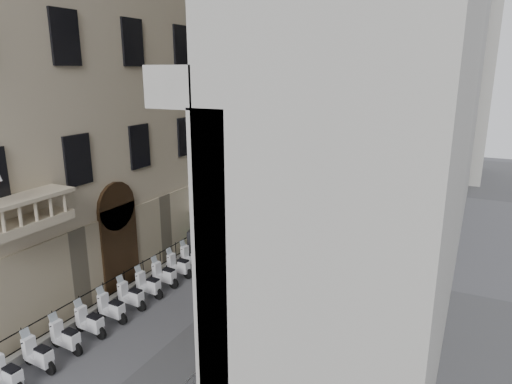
# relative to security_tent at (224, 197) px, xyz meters

# --- Properties ---
(far_building) EXTENTS (22.00, 10.00, 30.00)m
(far_building) POSITION_rel_security_tent_xyz_m (3.60, 28.00, 12.03)
(far_building) COLOR #A4A39B
(far_building) RESTS_ON ground
(iron_fence) EXTENTS (0.30, 28.00, 1.40)m
(iron_fence) POSITION_rel_security_tent_xyz_m (-0.70, -2.00, -2.97)
(iron_fence) COLOR black
(iron_fence) RESTS_ON ground
(blue_awning) EXTENTS (1.60, 3.00, 3.00)m
(blue_awning) POSITION_rel_security_tent_xyz_m (7.75, 6.00, -2.97)
(blue_awning) COLOR navy
(blue_awning) RESTS_ON ground
(flag) EXTENTS (1.00, 1.40, 8.20)m
(flag) POSITION_rel_security_tent_xyz_m (-0.40, -15.00, -2.97)
(flag) COLOR #9E0C11
(flag) RESTS_ON ground
(scooter_2) EXTENTS (1.43, 0.64, 1.50)m
(scooter_2) POSITION_rel_security_tent_xyz_m (0.35, -14.28, -2.97)
(scooter_2) COLOR white
(scooter_2) RESTS_ON ground
(scooter_3) EXTENTS (1.43, 0.64, 1.50)m
(scooter_3) POSITION_rel_security_tent_xyz_m (0.35, -13.03, -2.97)
(scooter_3) COLOR white
(scooter_3) RESTS_ON ground
(scooter_4) EXTENTS (1.43, 0.64, 1.50)m
(scooter_4) POSITION_rel_security_tent_xyz_m (0.35, -11.77, -2.97)
(scooter_4) COLOR white
(scooter_4) RESTS_ON ground
(scooter_5) EXTENTS (1.43, 0.64, 1.50)m
(scooter_5) POSITION_rel_security_tent_xyz_m (0.35, -10.52, -2.97)
(scooter_5) COLOR white
(scooter_5) RESTS_ON ground
(scooter_6) EXTENTS (1.43, 0.64, 1.50)m
(scooter_6) POSITION_rel_security_tent_xyz_m (0.35, -9.26, -2.97)
(scooter_6) COLOR white
(scooter_6) RESTS_ON ground
(scooter_7) EXTENTS (1.43, 0.64, 1.50)m
(scooter_7) POSITION_rel_security_tent_xyz_m (0.35, -8.01, -2.97)
(scooter_7) COLOR white
(scooter_7) RESTS_ON ground
(scooter_8) EXTENTS (1.43, 0.64, 1.50)m
(scooter_8) POSITION_rel_security_tent_xyz_m (0.35, -6.75, -2.97)
(scooter_8) COLOR white
(scooter_8) RESTS_ON ground
(scooter_9) EXTENTS (1.43, 0.64, 1.50)m
(scooter_9) POSITION_rel_security_tent_xyz_m (0.35, -5.49, -2.97)
(scooter_9) COLOR white
(scooter_9) RESTS_ON ground
(scooter_10) EXTENTS (1.43, 0.64, 1.50)m
(scooter_10) POSITION_rel_security_tent_xyz_m (0.35, -4.24, -2.97)
(scooter_10) COLOR white
(scooter_10) RESTS_ON ground
(scooter_11) EXTENTS (1.43, 0.64, 1.50)m
(scooter_11) POSITION_rel_security_tent_xyz_m (0.35, -2.98, -2.97)
(scooter_11) COLOR white
(scooter_11) RESTS_ON ground
(scooter_12) EXTENTS (1.43, 0.64, 1.50)m
(scooter_12) POSITION_rel_security_tent_xyz_m (0.35, -1.73, -2.97)
(scooter_12) COLOR white
(scooter_12) RESTS_ON ground
(scooter_13) EXTENTS (1.43, 0.64, 1.50)m
(scooter_13) POSITION_rel_security_tent_xyz_m (0.35, -0.47, -2.97)
(scooter_13) COLOR white
(scooter_13) RESTS_ON ground
(scooter_14) EXTENTS (1.43, 0.64, 1.50)m
(scooter_14) POSITION_rel_security_tent_xyz_m (0.35, 0.78, -2.97)
(scooter_14) COLOR white
(scooter_14) RESTS_ON ground
(barrier_2) EXTENTS (0.60, 2.40, 1.10)m
(barrier_2) POSITION_rel_security_tent_xyz_m (6.43, -10.16, -2.97)
(barrier_2) COLOR #989B9F
(barrier_2) RESTS_ON ground
(barrier_3) EXTENTS (0.60, 2.40, 1.10)m
(barrier_3) POSITION_rel_security_tent_xyz_m (6.43, -7.66, -2.97)
(barrier_3) COLOR #989B9F
(barrier_3) RESTS_ON ground
(barrier_4) EXTENTS (0.60, 2.40, 1.10)m
(barrier_4) POSITION_rel_security_tent_xyz_m (6.43, -5.16, -2.97)
(barrier_4) COLOR #989B9F
(barrier_4) RESTS_ON ground
(barrier_5) EXTENTS (0.60, 2.40, 1.10)m
(barrier_5) POSITION_rel_security_tent_xyz_m (6.43, -2.66, -2.97)
(barrier_5) COLOR #989B9F
(barrier_5) RESTS_ON ground
(barrier_6) EXTENTS (0.60, 2.40, 1.10)m
(barrier_6) POSITION_rel_security_tent_xyz_m (6.43, -0.16, -2.97)
(barrier_6) COLOR #989B9F
(barrier_6) RESTS_ON ground
(barrier_7) EXTENTS (0.60, 2.40, 1.10)m
(barrier_7) POSITION_rel_security_tent_xyz_m (6.43, 2.34, -2.97)
(barrier_7) COLOR #989B9F
(barrier_7) RESTS_ON ground
(security_tent) EXTENTS (4.38, 4.38, 3.56)m
(security_tent) POSITION_rel_security_tent_xyz_m (0.00, 0.00, 0.00)
(security_tent) COLOR white
(security_tent) RESTS_ON ground
(street_lamp) EXTENTS (2.41, 0.68, 7.48)m
(street_lamp) POSITION_rel_security_tent_xyz_m (1.36, 2.41, 1.44)
(street_lamp) COLOR gray
(street_lamp) RESTS_ON ground
(info_kiosk) EXTENTS (0.44, 0.80, 1.63)m
(info_kiosk) POSITION_rel_security_tent_xyz_m (-0.59, -2.91, -2.15)
(info_kiosk) COLOR black
(info_kiosk) RESTS_ON ground
(pedestrian_a) EXTENTS (0.68, 0.53, 1.67)m
(pedestrian_a) POSITION_rel_security_tent_xyz_m (3.52, 1.25, -2.14)
(pedestrian_a) COLOR black
(pedestrian_a) RESTS_ON ground
(pedestrian_b) EXTENTS (1.20, 1.18, 1.96)m
(pedestrian_b) POSITION_rel_security_tent_xyz_m (5.46, 5.19, -2.00)
(pedestrian_b) COLOR black
(pedestrian_b) RESTS_ON ground
(pedestrian_c) EXTENTS (1.02, 0.92, 1.75)m
(pedestrian_c) POSITION_rel_security_tent_xyz_m (3.65, 6.20, -2.10)
(pedestrian_c) COLOR black
(pedestrian_c) RESTS_ON ground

